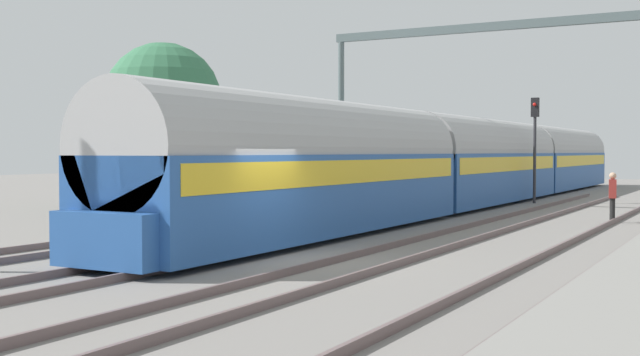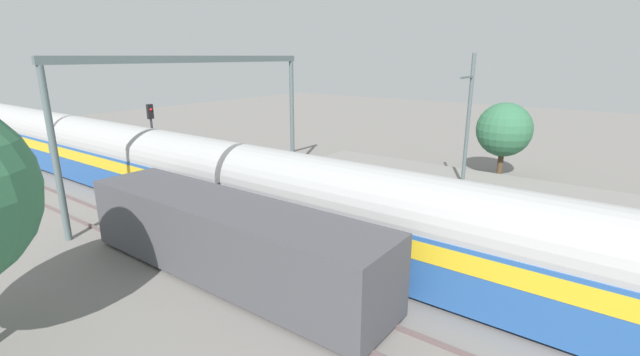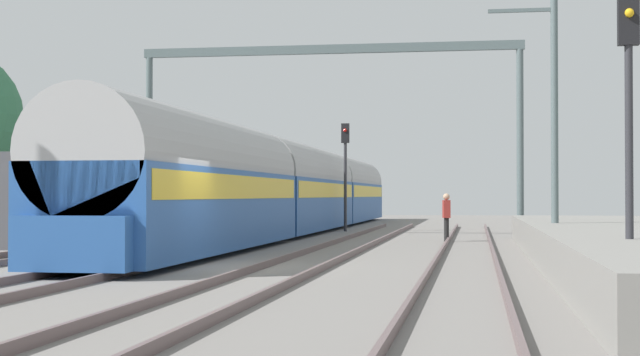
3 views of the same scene
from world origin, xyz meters
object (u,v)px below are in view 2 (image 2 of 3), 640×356
(freight_car, at_px, (227,239))
(catenary_gantry, at_px, (200,94))
(person_crossing, at_px, (316,173))
(railway_signal_far, at_px, (152,133))
(passenger_train, at_px, (143,162))

(freight_car, distance_m, catenary_gantry, 10.91)
(freight_car, height_order, person_crossing, freight_car)
(person_crossing, bearing_deg, railway_signal_far, 18.26)
(passenger_train, height_order, catenary_gantry, catenary_gantry)
(passenger_train, bearing_deg, freight_car, -108.54)
(freight_car, bearing_deg, railway_signal_far, 66.48)
(freight_car, relative_size, railway_signal_far, 2.61)
(passenger_train, xyz_separation_m, railway_signal_far, (1.92, 1.80, 1.22))
(railway_signal_far, xyz_separation_m, catenary_gantry, (-0.01, -4.96, 2.67))
(passenger_train, relative_size, person_crossing, 28.44)
(passenger_train, xyz_separation_m, person_crossing, (6.82, -7.38, -0.94))
(freight_car, distance_m, person_crossing, 11.35)
(person_crossing, height_order, railway_signal_far, railway_signal_far)
(railway_signal_far, bearing_deg, passenger_train, -136.75)
(passenger_train, bearing_deg, person_crossing, -47.29)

